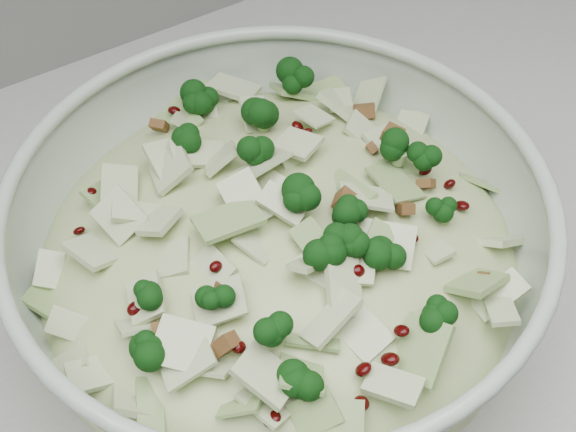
% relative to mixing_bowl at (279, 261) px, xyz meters
% --- Properties ---
extents(counter, '(3.60, 0.60, 0.90)m').
position_rel_mixing_bowl_xyz_m(counter, '(0.51, 0.10, -0.52)').
color(counter, beige).
rests_on(counter, floor).
extents(mixing_bowl, '(0.37, 0.37, 0.14)m').
position_rel_mixing_bowl_xyz_m(mixing_bowl, '(0.00, 0.00, 0.00)').
color(mixing_bowl, '#A3B3A3').
rests_on(mixing_bowl, counter).
extents(salad, '(0.39, 0.39, 0.14)m').
position_rel_mixing_bowl_xyz_m(salad, '(0.00, 0.00, 0.02)').
color(salad, '#B5C586').
rests_on(salad, mixing_bowl).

